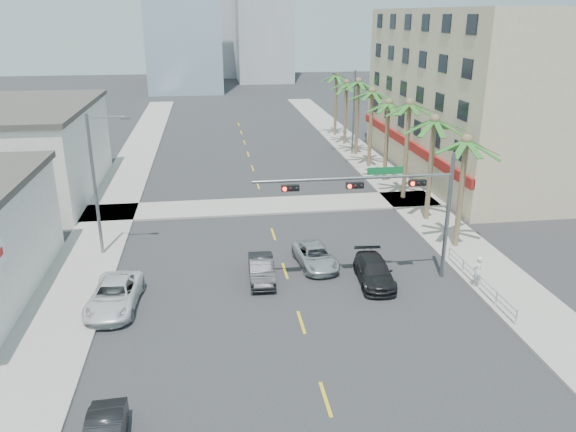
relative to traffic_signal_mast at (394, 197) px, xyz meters
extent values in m
plane|color=#262628|center=(-5.78, -7.95, -5.06)|extent=(260.00, 260.00, 0.00)
cube|color=gray|center=(6.22, 12.05, -4.99)|extent=(4.00, 120.00, 0.15)
cube|color=gray|center=(-17.78, 12.05, -4.99)|extent=(4.00, 120.00, 0.15)
cube|color=gray|center=(-5.78, 14.05, -4.99)|extent=(80.00, 4.00, 0.15)
cube|color=#C7AF8C|center=(16.22, 22.05, 2.44)|extent=(15.00, 28.00, 15.00)
cube|color=maroon|center=(8.62, 22.05, -2.06)|extent=(0.30, 28.00, 0.80)
cube|color=beige|center=(-25.28, 20.05, -1.46)|extent=(11.00, 18.00, 7.20)
cylinder|color=slate|center=(3.22, 0.05, -1.46)|extent=(0.24, 0.24, 7.20)
cylinder|color=slate|center=(-2.28, 0.05, 1.14)|extent=(11.00, 0.16, 0.16)
cube|color=#0C662D|center=(-0.58, 0.05, 1.49)|extent=(2.00, 0.05, 0.40)
cube|color=black|center=(1.22, -0.10, 0.79)|extent=(0.95, 0.28, 0.32)
sphere|color=#FF0C05|center=(0.90, -0.26, 0.79)|extent=(0.22, 0.22, 0.22)
cube|color=black|center=(-2.28, -0.10, 0.79)|extent=(0.95, 0.28, 0.32)
sphere|color=#FF0C05|center=(-2.60, -0.26, 0.79)|extent=(0.22, 0.22, 0.22)
cube|color=black|center=(-5.78, -0.10, 0.79)|extent=(0.95, 0.28, 0.32)
sphere|color=#FF0C05|center=(-6.10, -0.26, 0.79)|extent=(0.22, 0.22, 0.22)
cylinder|color=brown|center=(5.82, 4.05, -1.46)|extent=(0.36, 0.36, 7.20)
cylinder|color=brown|center=(5.82, 9.25, -1.28)|extent=(0.36, 0.36, 7.56)
cylinder|color=brown|center=(5.82, 14.45, -1.10)|extent=(0.36, 0.36, 7.92)
cylinder|color=brown|center=(5.82, 19.65, -1.46)|extent=(0.36, 0.36, 7.20)
cylinder|color=brown|center=(5.82, 24.85, -1.28)|extent=(0.36, 0.36, 7.56)
cylinder|color=brown|center=(5.82, 30.05, -1.10)|extent=(0.36, 0.36, 7.92)
cylinder|color=brown|center=(5.82, 35.25, -1.46)|extent=(0.36, 0.36, 7.20)
cylinder|color=brown|center=(5.82, 40.45, -1.28)|extent=(0.36, 0.36, 7.56)
cylinder|color=slate|center=(-16.98, 6.05, -0.56)|extent=(0.20, 0.20, 9.00)
cylinder|color=slate|center=(-15.88, 6.05, 3.74)|extent=(2.20, 0.12, 0.12)
cube|color=slate|center=(-14.78, 6.05, 3.64)|extent=(0.50, 0.25, 0.18)
cylinder|color=slate|center=(5.42, 30.05, -0.56)|extent=(0.20, 0.20, 9.00)
cylinder|color=slate|center=(4.32, 30.05, 3.74)|extent=(2.20, 0.12, 0.12)
cube|color=slate|center=(3.22, 30.05, 3.64)|extent=(0.50, 0.25, 0.18)
cylinder|color=silver|center=(4.52, -1.95, -4.51)|extent=(0.08, 8.00, 0.08)
cylinder|color=silver|center=(4.52, -1.95, -4.16)|extent=(0.08, 8.00, 0.08)
cylinder|color=silver|center=(4.52, -5.95, -4.56)|extent=(0.08, 0.08, 1.00)
cylinder|color=silver|center=(4.52, -3.95, -4.56)|extent=(0.08, 0.08, 1.00)
cylinder|color=silver|center=(4.52, -1.95, -4.56)|extent=(0.08, 0.08, 1.00)
cylinder|color=silver|center=(4.52, 0.05, -4.56)|extent=(0.08, 0.08, 1.00)
cylinder|color=silver|center=(4.52, 2.05, -4.56)|extent=(0.08, 0.08, 1.00)
imported|color=silver|center=(-15.18, -1.15, -4.35)|extent=(2.73, 5.31, 1.43)
imported|color=black|center=(-7.28, 1.07, -4.40)|extent=(1.53, 4.06, 1.32)
imported|color=silver|center=(-3.85, 2.56, -4.44)|extent=(2.51, 4.65, 1.24)
imported|color=black|center=(-0.94, -0.12, -4.39)|extent=(2.24, 4.75, 1.34)
imported|color=white|center=(4.52, -1.65, -4.02)|extent=(0.76, 0.64, 1.78)
camera|label=1|loc=(-9.88, -28.15, 9.45)|focal=35.00mm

